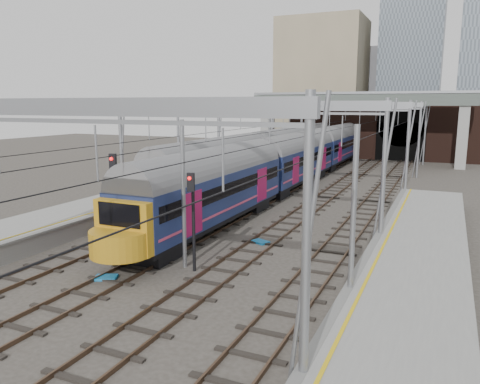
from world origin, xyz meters
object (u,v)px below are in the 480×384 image
at_px(signal_near_centre, 193,210).
at_px(train_second, 282,150).
at_px(train_main, 319,151).
at_px(signal_near_left, 116,190).

bearing_deg(signal_near_centre, train_second, 87.06).
bearing_deg(train_second, train_main, 15.74).
height_order(train_second, signal_near_left, signal_near_left).
relative_size(train_main, signal_near_centre, 14.87).
distance_m(train_main, signal_near_centre, 32.95).
relative_size(train_second, signal_near_centre, 11.07).
distance_m(train_main, train_second, 4.16).
xyz_separation_m(train_main, signal_near_centre, (2.68, -32.84, 0.35)).
distance_m(signal_near_left, signal_near_centre, 5.59).
xyz_separation_m(train_main, train_second, (-4.00, -1.13, -0.02)).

